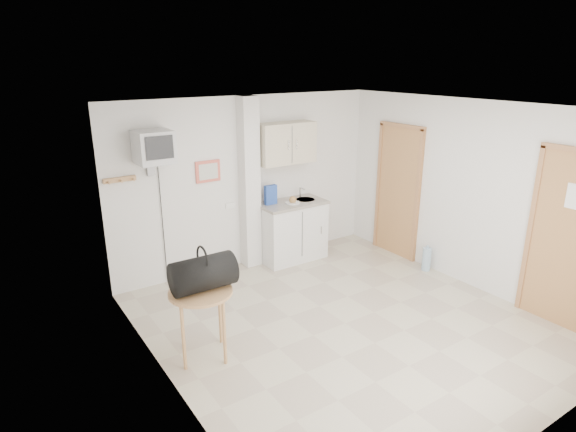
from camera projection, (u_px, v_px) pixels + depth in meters
ground at (345, 323)px, 5.69m from camera, size 4.50×4.50×0.00m
room_envelope at (361, 193)px, 5.40m from camera, size 4.24×4.54×2.55m
kitchenette at (290, 209)px, 7.32m from camera, size 1.03×0.58×2.10m
crt_television at (154, 148)px, 5.91m from camera, size 0.44×0.45×2.15m
round_table at (201, 300)px, 4.88m from camera, size 0.65×0.65×0.75m
duffel_bag at (203, 273)px, 4.82m from camera, size 0.64×0.36×0.47m
water_bottle at (427, 259)px, 7.07m from camera, size 0.13×0.13×0.39m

